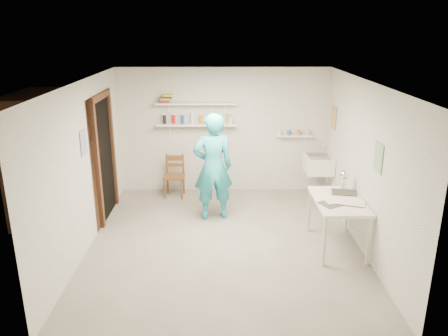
{
  "coord_description": "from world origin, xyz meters",
  "views": [
    {
      "loc": [
        -0.06,
        -5.94,
        3.12
      ],
      "look_at": [
        0.0,
        0.4,
        1.05
      ],
      "focal_mm": 35.0,
      "sensor_mm": 36.0,
      "label": 1
    }
  ],
  "objects_px": {
    "wall_clock": "(216,146)",
    "wooden_chair": "(174,176)",
    "work_table": "(337,224)",
    "man": "(213,167)",
    "desk_lamp": "(345,175)",
    "belfast_sink": "(318,164)"
  },
  "relations": [
    {
      "from": "belfast_sink",
      "to": "work_table",
      "type": "xyz_separation_m",
      "value": [
        -0.11,
        -1.87,
        -0.32
      ]
    },
    {
      "from": "man",
      "to": "desk_lamp",
      "type": "distance_m",
      "value": 2.1
    },
    {
      "from": "man",
      "to": "belfast_sink",
      "type": "bearing_deg",
      "value": -168.75
    },
    {
      "from": "wooden_chair",
      "to": "wall_clock",
      "type": "bearing_deg",
      "value": -40.63
    },
    {
      "from": "man",
      "to": "wooden_chair",
      "type": "distance_m",
      "value": 1.34
    },
    {
      "from": "desk_lamp",
      "to": "wall_clock",
      "type": "bearing_deg",
      "value": 157.03
    },
    {
      "from": "wall_clock",
      "to": "desk_lamp",
      "type": "distance_m",
      "value": 2.14
    },
    {
      "from": "wall_clock",
      "to": "man",
      "type": "bearing_deg",
      "value": -112.74
    },
    {
      "from": "wall_clock",
      "to": "desk_lamp",
      "type": "xyz_separation_m",
      "value": [
        1.96,
        -0.83,
        -0.23
      ]
    },
    {
      "from": "wooden_chair",
      "to": "work_table",
      "type": "xyz_separation_m",
      "value": [
        2.57,
        -2.05,
        -0.03
      ]
    },
    {
      "from": "belfast_sink",
      "to": "wooden_chair",
      "type": "bearing_deg",
      "value": 176.16
    },
    {
      "from": "belfast_sink",
      "to": "wall_clock",
      "type": "bearing_deg",
      "value": -162.68
    },
    {
      "from": "man",
      "to": "desk_lamp",
      "type": "bearing_deg",
      "value": 151.56
    },
    {
      "from": "man",
      "to": "wooden_chair",
      "type": "relative_size",
      "value": 2.25
    },
    {
      "from": "desk_lamp",
      "to": "wooden_chair",
      "type": "bearing_deg",
      "value": 149.9
    },
    {
      "from": "wall_clock",
      "to": "wooden_chair",
      "type": "height_order",
      "value": "wall_clock"
    },
    {
      "from": "wooden_chair",
      "to": "work_table",
      "type": "height_order",
      "value": "wooden_chair"
    },
    {
      "from": "wall_clock",
      "to": "desk_lamp",
      "type": "height_order",
      "value": "wall_clock"
    },
    {
      "from": "man",
      "to": "work_table",
      "type": "bearing_deg",
      "value": 138.22
    },
    {
      "from": "work_table",
      "to": "desk_lamp",
      "type": "height_order",
      "value": "desk_lamp"
    },
    {
      "from": "wooden_chair",
      "to": "desk_lamp",
      "type": "relative_size",
      "value": 5.7
    },
    {
      "from": "work_table",
      "to": "belfast_sink",
      "type": "bearing_deg",
      "value": 86.63
    }
  ]
}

